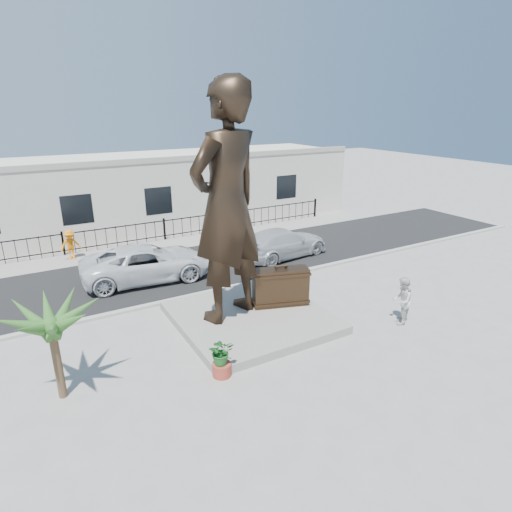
{
  "coord_description": "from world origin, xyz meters",
  "views": [
    {
      "loc": [
        -7.33,
        -10.78,
        7.53
      ],
      "look_at": [
        0.0,
        2.0,
        2.3
      ],
      "focal_mm": 30.0,
      "sensor_mm": 36.0,
      "label": 1
    }
  ],
  "objects": [
    {
      "name": "statue",
      "position": [
        -1.22,
        1.85,
        4.36
      ],
      "size": [
        3.44,
        2.82,
        8.13
      ],
      "primitive_type": "imported",
      "rotation": [
        0.0,
        0.0,
        3.48
      ],
      "color": "black",
      "rests_on": "plinth"
    },
    {
      "name": "fence",
      "position": [
        0.0,
        12.8,
        0.6
      ],
      "size": [
        22.0,
        0.1,
        1.2
      ],
      "primitive_type": "cube",
      "color": "black",
      "rests_on": "ground"
    },
    {
      "name": "building",
      "position": [
        0.0,
        17.0,
        2.2
      ],
      "size": [
        28.0,
        7.0,
        4.4
      ],
      "primitive_type": "cube",
      "color": "silver",
      "rests_on": "ground"
    },
    {
      "name": "car_silver",
      "position": [
        4.38,
        6.87,
        0.76
      ],
      "size": [
        5.36,
        2.72,
        1.49
      ],
      "primitive_type": "imported",
      "rotation": [
        0.0,
        0.0,
        1.7
      ],
      "color": "silver",
      "rests_on": "street"
    },
    {
      "name": "palm_tree",
      "position": [
        -7.06,
        0.28,
        0.0
      ],
      "size": [
        1.8,
        1.8,
        3.2
      ],
      "primitive_type": null,
      "color": "#2D5B21",
      "rests_on": "ground"
    },
    {
      "name": "worker",
      "position": [
        -5.24,
        11.86,
        0.8
      ],
      "size": [
        1.07,
        0.7,
        1.55
      ],
      "primitive_type": "imported",
      "rotation": [
        0.0,
        0.0,
        0.13
      ],
      "color": "orange",
      "rests_on": "far_sidewalk"
    },
    {
      "name": "street",
      "position": [
        0.0,
        8.0,
        0.01
      ],
      "size": [
        40.0,
        7.0,
        0.01
      ],
      "primitive_type": "cube",
      "color": "black",
      "rests_on": "ground"
    },
    {
      "name": "tourist",
      "position": [
        4.14,
        -1.32,
        0.89
      ],
      "size": [
        1.09,
        1.04,
        1.77
      ],
      "primitive_type": "imported",
      "rotation": [
        0.0,
        0.0,
        3.74
      ],
      "color": "silver",
      "rests_on": "ground"
    },
    {
      "name": "shrub",
      "position": [
        -2.88,
        -1.01,
        0.81
      ],
      "size": [
        0.91,
        0.85,
        0.81
      ],
      "primitive_type": "imported",
      "rotation": [
        0.0,
        0.0,
        -0.36
      ],
      "color": "#1E5C20",
      "rests_on": "planter"
    },
    {
      "name": "car_white",
      "position": [
        -2.63,
        7.3,
        0.8
      ],
      "size": [
        5.94,
        3.16,
        1.59
      ],
      "primitive_type": "imported",
      "rotation": [
        0.0,
        0.0,
        1.48
      ],
      "color": "silver",
      "rests_on": "street"
    },
    {
      "name": "planter",
      "position": [
        -2.88,
        -1.01,
        0.2
      ],
      "size": [
        0.56,
        0.56,
        0.4
      ],
      "primitive_type": "cylinder",
      "color": "#9F3A2A",
      "rests_on": "ground"
    },
    {
      "name": "plinth",
      "position": [
        -0.5,
        1.5,
        0.15
      ],
      "size": [
        5.2,
        5.2,
        0.3
      ],
      "primitive_type": "cube",
      "color": "gray",
      "rests_on": "ground"
    },
    {
      "name": "far_sidewalk",
      "position": [
        0.0,
        12.0,
        0.01
      ],
      "size": [
        40.0,
        2.5,
        0.02
      ],
      "primitive_type": "cube",
      "color": "#9E9991",
      "rests_on": "ground"
    },
    {
      "name": "ground",
      "position": [
        0.0,
        0.0,
        0.0
      ],
      "size": [
        100.0,
        100.0,
        0.0
      ],
      "primitive_type": "plane",
      "color": "#9E9991",
      "rests_on": "ground"
    },
    {
      "name": "curb",
      "position": [
        0.0,
        4.5,
        0.06
      ],
      "size": [
        40.0,
        0.25,
        0.12
      ],
      "primitive_type": "cube",
      "color": "#A5A399",
      "rests_on": "ground"
    },
    {
      "name": "suitcase",
      "position": [
        0.85,
        1.61,
        1.03
      ],
      "size": [
        2.17,
        1.27,
        1.46
      ],
      "primitive_type": "cube",
      "rotation": [
        0.0,
        0.0,
        -0.32
      ],
      "color": "#332315",
      "rests_on": "plinth"
    }
  ]
}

